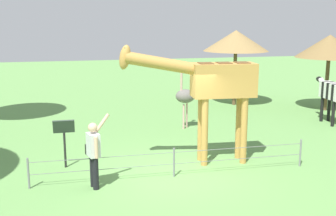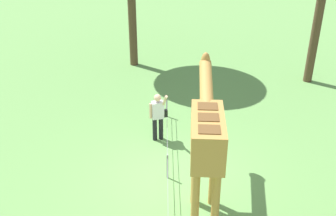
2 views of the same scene
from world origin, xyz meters
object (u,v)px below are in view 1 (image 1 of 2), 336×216
(zebra, at_px, (331,93))
(shade_hut_near, at_px, (330,46))
(ostrich, at_px, (185,96))
(shade_hut_far, at_px, (236,41))
(info_sign, at_px, (64,133))
(giraffe, at_px, (213,85))
(visitor, at_px, (94,151))

(zebra, relative_size, shade_hut_near, 0.56)
(ostrich, relative_size, shade_hut_far, 0.67)
(shade_hut_far, distance_m, info_sign, 10.34)
(giraffe, height_order, info_sign, giraffe)
(shade_hut_near, bearing_deg, giraffe, 37.62)
(ostrich, distance_m, shade_hut_near, 7.06)
(shade_hut_far, relative_size, info_sign, 2.56)
(giraffe, relative_size, info_sign, 2.80)
(giraffe, height_order, shade_hut_near, giraffe)
(giraffe, xyz_separation_m, ostrich, (-0.24, -3.72, -1.00))
(visitor, bearing_deg, info_sign, -66.69)
(visitor, bearing_deg, giraffe, -160.77)
(zebra, relative_size, info_sign, 1.37)
(giraffe, relative_size, shade_hut_near, 1.15)
(shade_hut_far, height_order, info_sign, shade_hut_far)
(zebra, distance_m, shade_hut_near, 2.88)
(zebra, bearing_deg, ostrich, -5.02)
(zebra, relative_size, ostrich, 0.81)
(visitor, relative_size, shade_hut_far, 0.51)
(shade_hut_near, distance_m, info_sign, 12.07)
(giraffe, height_order, zebra, giraffe)
(giraffe, height_order, visitor, giraffe)
(giraffe, distance_m, shade_hut_far, 8.16)
(visitor, bearing_deg, shade_hut_far, -128.79)
(ostrich, height_order, shade_hut_near, shade_hut_near)
(shade_hut_near, xyz_separation_m, info_sign, (10.89, 4.90, -1.79))
(zebra, distance_m, shade_hut_far, 4.97)
(giraffe, xyz_separation_m, info_sign, (3.95, -0.45, -1.22))
(shade_hut_near, relative_size, shade_hut_far, 0.96)
(shade_hut_far, bearing_deg, info_sign, 42.57)
(zebra, height_order, info_sign, zebra)
(ostrich, relative_size, shade_hut_near, 0.70)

